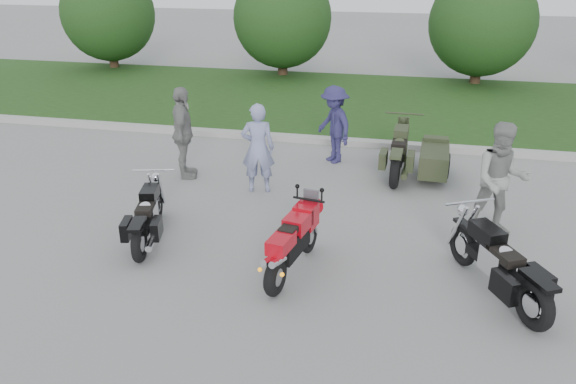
% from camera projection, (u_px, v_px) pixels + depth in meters
% --- Properties ---
extents(ground, '(80.00, 80.00, 0.00)m').
position_uv_depth(ground, '(276.00, 263.00, 8.66)').
color(ground, gray).
rests_on(ground, ground).
extents(curb, '(60.00, 0.30, 0.15)m').
position_uv_depth(curb, '(332.00, 141.00, 14.02)').
color(curb, '#A4A29B').
rests_on(curb, ground).
extents(grass_strip, '(60.00, 8.00, 0.14)m').
position_uv_depth(grass_strip, '(351.00, 101.00, 17.75)').
color(grass_strip, '#2E571E').
rests_on(grass_strip, ground).
extents(tree_far_left, '(3.60, 3.60, 4.00)m').
position_uv_depth(tree_far_left, '(108.00, 14.00, 21.91)').
color(tree_far_left, '#3F2B1C').
rests_on(tree_far_left, ground).
extents(tree_mid_left, '(3.60, 3.60, 4.00)m').
position_uv_depth(tree_mid_left, '(283.00, 18.00, 20.51)').
color(tree_mid_left, '#3F2B1C').
rests_on(tree_mid_left, ground).
extents(tree_mid_right, '(3.60, 3.60, 4.00)m').
position_uv_depth(tree_mid_right, '(482.00, 23.00, 19.12)').
color(tree_mid_right, '#3F2B1C').
rests_on(tree_mid_right, ground).
extents(sportbike_red, '(0.55, 1.87, 0.89)m').
position_uv_depth(sportbike_red, '(292.00, 242.00, 8.18)').
color(sportbike_red, black).
rests_on(sportbike_red, ground).
extents(cruiser_left, '(0.70, 2.05, 0.80)m').
position_uv_depth(cruiser_left, '(148.00, 218.00, 9.16)').
color(cruiser_left, black).
rests_on(cruiser_left, ground).
extents(cruiser_right, '(1.21, 2.12, 0.89)m').
position_uv_depth(cruiser_right, '(501.00, 268.00, 7.64)').
color(cruiser_right, black).
rests_on(cruiser_right, ground).
extents(cruiser_sidecar, '(1.24, 2.44, 0.94)m').
position_uv_depth(cruiser_sidecar, '(419.00, 157.00, 11.81)').
color(cruiser_sidecar, black).
rests_on(cruiser_sidecar, ground).
extents(person_stripe, '(0.73, 0.56, 1.79)m').
position_uv_depth(person_stripe, '(258.00, 148.00, 10.93)').
color(person_stripe, '#888EB9').
rests_on(person_stripe, ground).
extents(person_grey, '(0.99, 0.79, 1.93)m').
position_uv_depth(person_grey, '(501.00, 180.00, 9.23)').
color(person_grey, gray).
rests_on(person_grey, ground).
extents(person_denim, '(1.22, 1.28, 1.74)m').
position_uv_depth(person_denim, '(334.00, 125.00, 12.52)').
color(person_denim, navy).
rests_on(person_denim, ground).
extents(person_back, '(0.79, 1.22, 1.93)m').
position_uv_depth(person_back, '(183.00, 133.00, 11.61)').
color(person_back, gray).
rests_on(person_back, ground).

